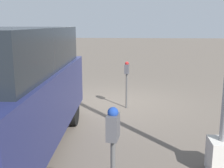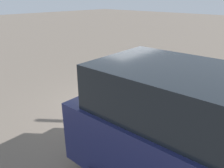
{
  "view_description": "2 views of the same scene",
  "coord_description": "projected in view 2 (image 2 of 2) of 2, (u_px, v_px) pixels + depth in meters",
  "views": [
    {
      "loc": [
        8.03,
        0.66,
        2.33
      ],
      "look_at": [
        0.53,
        0.06,
        0.72
      ],
      "focal_mm": 45.0,
      "sensor_mm": 36.0,
      "label": 1
    },
    {
      "loc": [
        3.9,
        -4.45,
        3.23
      ],
      "look_at": [
        -0.15,
        -0.07,
        0.82
      ],
      "focal_mm": 35.0,
      "sensor_mm": 36.0,
      "label": 2
    }
  ],
  "objects": [
    {
      "name": "ground_plane",
      "position": [
        117.0,
        109.0,
        6.69
      ],
      "size": [
        80.0,
        80.0,
        0.0
      ],
      "primitive_type": "plane",
      "color": "#60564C"
    },
    {
      "name": "parking_meter_near",
      "position": [
        137.0,
        79.0,
        6.41
      ],
      "size": [
        0.21,
        0.13,
        1.32
      ],
      "rotation": [
        0.0,
        0.0,
        -0.12
      ],
      "color": "#4C4C4C",
      "rests_on": "ground"
    }
  ]
}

